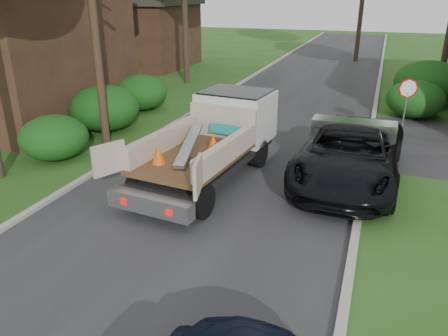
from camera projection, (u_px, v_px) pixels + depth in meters
ground at (181, 229)px, 10.82m from camera, size 120.00×120.00×0.00m
road at (276, 122)px, 19.53m from camera, size 8.00×90.00×0.02m
curb_left at (192, 113)px, 20.80m from camera, size 0.20×90.00×0.12m
curb_right at (371, 130)px, 18.23m from camera, size 0.20×90.00×0.12m
stop_sign at (407, 97)px, 16.36m from camera, size 0.71×0.32×2.48m
utility_pole at (92, 0)px, 14.93m from camera, size 2.42×1.25×10.00m
house_left_far at (141, 25)px, 33.07m from camera, size 7.56×7.56×6.00m
hedge_left_a at (54, 137)px, 15.09m from camera, size 2.34×2.34×1.53m
hedge_left_b at (104, 108)px, 18.17m from camera, size 2.86×2.86×1.87m
hedge_left_c at (141, 92)px, 21.34m from camera, size 2.60×2.60×1.70m
hedge_right_a at (415, 99)px, 20.01m from camera, size 2.60×2.60×1.70m
hedge_right_b at (428, 83)px, 22.31m from camera, size 3.38×3.38×2.21m
flatbed_truck at (220, 132)px, 13.83m from camera, size 3.30×6.60×2.41m
black_pickup at (350, 153)px, 13.28m from camera, size 3.18×6.45×1.76m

